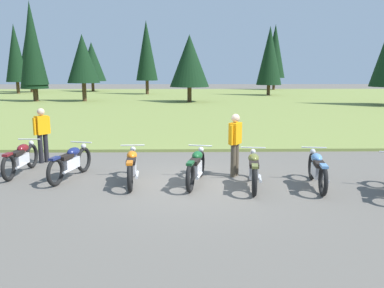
# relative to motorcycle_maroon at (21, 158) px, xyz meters

# --- Properties ---
(ground_plane) EXTENTS (140.00, 140.00, 0.00)m
(ground_plane) POSITION_rel_motorcycle_maroon_xyz_m (4.64, -1.07, -0.44)
(ground_plane) COLOR #605B54
(grass_moorland) EXTENTS (80.00, 44.00, 0.10)m
(grass_moorland) POSITION_rel_motorcycle_maroon_xyz_m (4.64, 24.84, -0.39)
(grass_moorland) COLOR olive
(grass_moorland) RESTS_ON ground
(forest_treeline) EXTENTS (38.21, 27.87, 8.84)m
(forest_treeline) POSITION_rel_motorcycle_maroon_xyz_m (2.15, 31.16, 4.09)
(forest_treeline) COLOR #47331E
(forest_treeline) RESTS_ON ground
(motorcycle_maroon) EXTENTS (0.62, 2.10, 0.88)m
(motorcycle_maroon) POSITION_rel_motorcycle_maroon_xyz_m (0.00, 0.00, 0.00)
(motorcycle_maroon) COLOR black
(motorcycle_maroon) RESTS_ON ground
(motorcycle_navy) EXTENTS (0.77, 2.06, 0.88)m
(motorcycle_navy) POSITION_rel_motorcycle_maroon_xyz_m (1.48, -0.49, 0.00)
(motorcycle_navy) COLOR black
(motorcycle_navy) RESTS_ON ground
(motorcycle_orange) EXTENTS (0.62, 2.10, 0.88)m
(motorcycle_orange) POSITION_rel_motorcycle_maroon_xyz_m (3.13, -0.98, 0.00)
(motorcycle_orange) COLOR black
(motorcycle_orange) RESTS_ON ground
(motorcycle_british_green) EXTENTS (0.71, 2.07, 0.88)m
(motorcycle_british_green) POSITION_rel_motorcycle_maroon_xyz_m (4.74, -1.05, 0.00)
(motorcycle_british_green) COLOR black
(motorcycle_british_green) RESTS_ON ground
(motorcycle_olive) EXTENTS (0.62, 2.09, 0.88)m
(motorcycle_olive) POSITION_rel_motorcycle_maroon_xyz_m (6.12, -1.35, 0.00)
(motorcycle_olive) COLOR black
(motorcycle_olive) RESTS_ON ground
(motorcycle_sky_blue) EXTENTS (0.62, 2.09, 0.88)m
(motorcycle_sky_blue) POSITION_rel_motorcycle_maroon_xyz_m (7.66, -1.37, 0.00)
(motorcycle_sky_blue) COLOR black
(motorcycle_sky_blue) RESTS_ON ground
(rider_checking_bike) EXTENTS (0.40, 0.43, 1.67)m
(rider_checking_bike) POSITION_rel_motorcycle_maroon_xyz_m (0.14, 1.35, 0.51)
(rider_checking_bike) COLOR black
(rider_checking_bike) RESTS_ON ground
(rider_with_back_turned) EXTENTS (0.38, 0.48, 1.67)m
(rider_with_back_turned) POSITION_rel_motorcycle_maroon_xyz_m (5.78, -0.34, 0.51)
(rider_with_back_turned) COLOR #4C4233
(rider_with_back_turned) RESTS_ON ground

